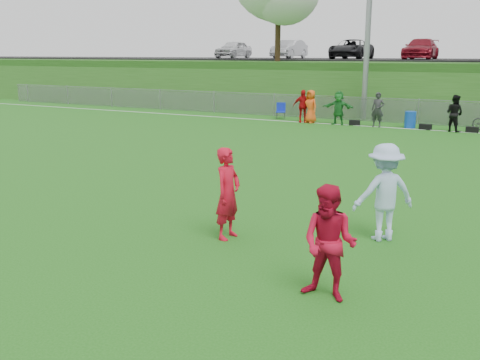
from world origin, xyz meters
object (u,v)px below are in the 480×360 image
Objects in this scene: player_red_left at (228,194)px; player_red_center at (329,243)px; player_blue at (384,192)px; recycling_bin at (410,120)px.

player_red_left reaches higher than player_red_center.
recycling_bin is (-2.41, 16.68, -0.55)m from player_blue.
player_red_left is at bearing 150.90° from player_red_center.
player_blue is (2.73, 1.30, 0.05)m from player_red_left.
player_red_left is 17.98m from recycling_bin.
recycling_bin is at bearing 3.33° from player_red_left.
player_blue is (0.13, 2.99, 0.08)m from player_red_center.
player_red_left is 3.10m from player_red_center.
player_red_center is 2.17× the size of recycling_bin.
recycling_bin is at bearing -120.89° from player_blue.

